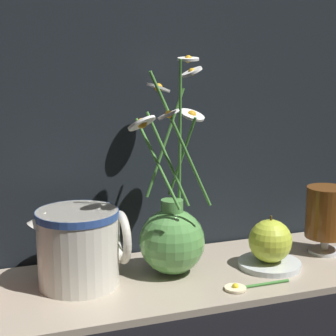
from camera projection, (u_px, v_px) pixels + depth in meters
The scene contains 8 objects.
ground_plane at pixel (165, 284), 0.97m from camera, with size 6.00×6.00×0.00m, color black.
shelf at pixel (165, 280), 0.97m from camera, with size 0.85×0.27×0.01m.
vase_with_flowers at pixel (172, 234), 0.98m from camera, with size 0.18×0.21×0.38m.
ceramic_pitcher at pixel (79, 244), 0.93m from camera, with size 0.16×0.14×0.14m.
tea_glass at pixel (326, 214), 1.08m from camera, with size 0.08×0.08×0.13m.
saucer_plate at pixel (269, 264), 1.02m from camera, with size 0.11×0.11×0.01m.
orange_fruit at pixel (270, 241), 1.01m from camera, with size 0.08×0.08×0.09m.
loose_daisy at pixel (243, 287), 0.92m from camera, with size 0.12×0.04×0.01m.
Camera 1 is at (-0.30, -0.86, 0.39)m, focal length 60.00 mm.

